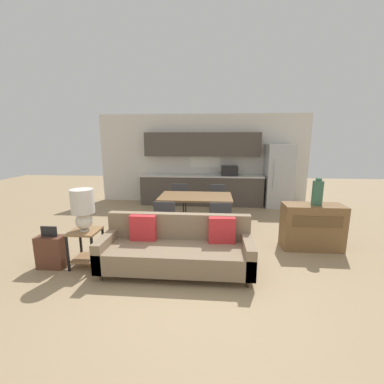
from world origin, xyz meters
name	(u,v)px	position (x,y,z in m)	size (l,w,h in m)	color
ground_plane	(187,278)	(0.00, 0.00, 0.00)	(20.00, 20.00, 0.00)	#9E8460
wall_back	(202,159)	(0.00, 4.63, 1.35)	(6.40, 0.07, 2.70)	silver
kitchen_counter	(202,177)	(0.01, 4.33, 0.84)	(3.65, 0.65, 2.15)	#4C443D
refrigerator	(278,176)	(2.24, 4.21, 0.91)	(0.74, 0.76, 1.81)	#B7BABC
dining_table	(196,198)	(-0.03, 2.10, 0.68)	(1.56, 0.95, 0.74)	brown
couch	(177,249)	(-0.18, 0.25, 0.32)	(2.24, 0.80, 0.81)	#3D2D1E
side_table	(86,242)	(-1.60, 0.23, 0.39)	(0.42, 0.42, 0.58)	olive
table_lamp	(83,207)	(-1.60, 0.24, 0.95)	(0.34, 0.34, 0.64)	silver
credenza	(312,227)	(2.14, 1.22, 0.41)	(1.04, 0.46, 0.82)	brown
vase	(318,192)	(2.18, 1.22, 1.04)	(0.18, 0.18, 0.47)	#336047
dining_chair_near_left	(166,218)	(-0.53, 1.26, 0.49)	(0.44, 0.44, 0.83)	#38383D
dining_chair_far_left	(178,198)	(-0.52, 2.94, 0.49)	(0.45, 0.45, 0.83)	#38383D
dining_chair_far_right	(217,199)	(0.47, 2.91, 0.49)	(0.47, 0.47, 0.83)	#38383D
dining_chair_near_right	(219,219)	(0.48, 1.28, 0.49)	(0.46, 0.46, 0.83)	#38383D
suitcase	(51,251)	(-2.12, 0.14, 0.26)	(0.41, 0.22, 0.67)	brown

